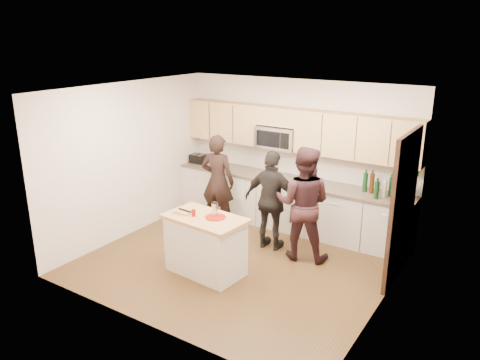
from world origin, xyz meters
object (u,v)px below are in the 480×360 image
Objects in this scene: island at (206,245)px; toaster at (198,159)px; woman_center at (303,204)px; woman_left at (218,181)px; woman_right at (272,201)px.

island is 2.91m from toaster.
island is at bearing -50.37° from toaster.
toaster is at bearing 134.58° from island.
woman_center is (2.80, -0.95, -0.11)m from toaster.
woman_center is at bearing -18.76° from toaster.
woman_left is 0.95× the size of woman_center.
toaster is 2.96m from woman_center.
island is 1.65m from woman_center.
woman_center reaches higher than woman_right.
woman_right is (1.30, -0.29, -0.03)m from woman_left.
woman_right is (-0.57, 0.03, -0.08)m from woman_center.
woman_right is at bearing 76.90° from island.
woman_center is 0.57m from woman_right.
woman_right is at bearing 157.00° from woman_left.
island is 0.72× the size of woman_left.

